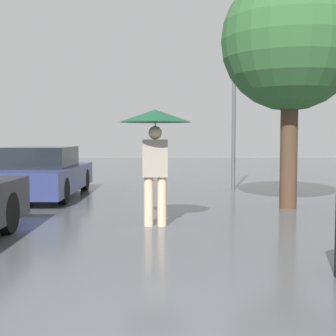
{
  "coord_description": "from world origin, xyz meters",
  "views": [
    {
      "loc": [
        -0.18,
        -2.58,
        1.44
      ],
      "look_at": [
        -0.14,
        4.93,
        0.94
      ],
      "focal_mm": 50.0,
      "sensor_mm": 36.0,
      "label": 1
    }
  ],
  "objects_px": {
    "tree": "(291,42)",
    "parked_car_farthest": "(42,174)",
    "pedestrian": "(155,131)",
    "street_lamp": "(234,95)"
  },
  "relations": [
    {
      "from": "tree",
      "to": "parked_car_farthest",
      "type": "bearing_deg",
      "value": 161.23
    },
    {
      "from": "street_lamp",
      "to": "parked_car_farthest",
      "type": "bearing_deg",
      "value": -163.93
    },
    {
      "from": "pedestrian",
      "to": "street_lamp",
      "type": "distance_m",
      "value": 5.65
    },
    {
      "from": "tree",
      "to": "street_lamp",
      "type": "relative_size",
      "value": 1.11
    },
    {
      "from": "parked_car_farthest",
      "to": "street_lamp",
      "type": "height_order",
      "value": "street_lamp"
    },
    {
      "from": "parked_car_farthest",
      "to": "tree",
      "type": "height_order",
      "value": "tree"
    },
    {
      "from": "tree",
      "to": "street_lamp",
      "type": "bearing_deg",
      "value": 101.19
    },
    {
      "from": "pedestrian",
      "to": "parked_car_farthest",
      "type": "height_order",
      "value": "pedestrian"
    },
    {
      "from": "pedestrian",
      "to": "parked_car_farthest",
      "type": "relative_size",
      "value": 0.44
    },
    {
      "from": "pedestrian",
      "to": "tree",
      "type": "xyz_separation_m",
      "value": [
        2.66,
        1.92,
        1.79
      ]
    }
  ]
}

